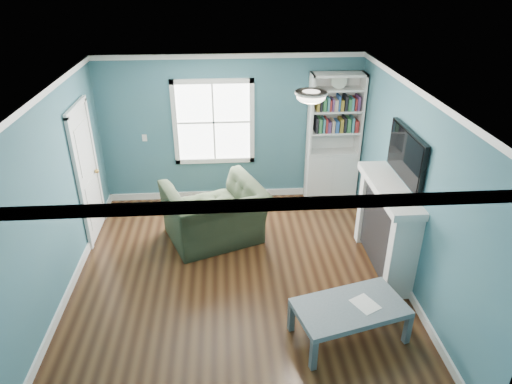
{
  "coord_description": "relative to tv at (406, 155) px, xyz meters",
  "views": [
    {
      "loc": [
        -0.11,
        -5.05,
        3.99
      ],
      "look_at": [
        0.28,
        0.4,
        1.16
      ],
      "focal_mm": 32.0,
      "sensor_mm": 36.0,
      "label": 1
    }
  ],
  "objects": [
    {
      "name": "floor",
      "position": [
        -2.2,
        -0.2,
        -1.72
      ],
      "size": [
        5.0,
        5.0,
        0.0
      ],
      "primitive_type": "plane",
      "color": "black",
      "rests_on": "ground"
    },
    {
      "name": "fireplace",
      "position": [
        -0.12,
        0.0,
        -1.09
      ],
      "size": [
        0.44,
        1.58,
        1.3
      ],
      "color": "black",
      "rests_on": "ground"
    },
    {
      "name": "door",
      "position": [
        -4.42,
        1.2,
        -0.65
      ],
      "size": [
        0.12,
        0.98,
        2.17
      ],
      "color": "silver",
      "rests_on": "ground"
    },
    {
      "name": "light_switch",
      "position": [
        -3.7,
        2.28,
        -0.52
      ],
      "size": [
        0.08,
        0.01,
        0.12
      ],
      "primitive_type": "cube",
      "color": "white",
      "rests_on": "room_walls"
    },
    {
      "name": "window",
      "position": [
        -2.5,
        2.29,
        -0.27
      ],
      "size": [
        1.4,
        0.06,
        1.5
      ],
      "color": "white",
      "rests_on": "room_walls"
    },
    {
      "name": "paper_sheet",
      "position": [
        -0.78,
        -1.32,
        -1.27
      ],
      "size": [
        0.35,
        0.37,
        0.0
      ],
      "primitive_type": "cube",
      "rotation": [
        0.0,
        0.0,
        0.48
      ],
      "color": "white",
      "rests_on": "coffee_table"
    },
    {
      "name": "recliner",
      "position": [
        -2.52,
        0.87,
        -1.11
      ],
      "size": [
        1.63,
        1.35,
        1.22
      ],
      "primitive_type": "imported",
      "rotation": [
        0.0,
        0.0,
        -2.77
      ],
      "color": "#222E1D",
      "rests_on": "ground"
    },
    {
      "name": "coffee_table",
      "position": [
        -0.95,
        -1.33,
        -1.33
      ],
      "size": [
        1.39,
        0.98,
        0.46
      ],
      "rotation": [
        0.0,
        0.0,
        0.26
      ],
      "color": "#4C565C",
      "rests_on": "ground"
    },
    {
      "name": "tv",
      "position": [
        0.0,
        0.0,
        0.0
      ],
      "size": [
        0.06,
        1.1,
        0.65
      ],
      "primitive_type": "cube",
      "color": "black",
      "rests_on": "fireplace"
    },
    {
      "name": "bookshelf",
      "position": [
        -0.43,
        2.1,
        -0.8
      ],
      "size": [
        0.9,
        0.35,
        2.31
      ],
      "color": "silver",
      "rests_on": "ground"
    },
    {
      "name": "trim",
      "position": [
        -2.2,
        -0.2,
        -0.49
      ],
      "size": [
        4.5,
        5.0,
        2.6
      ],
      "color": "white",
      "rests_on": "ground"
    },
    {
      "name": "room_walls",
      "position": [
        -2.2,
        -0.2,
        -0.14
      ],
      "size": [
        5.0,
        5.0,
        5.0
      ],
      "color": "#366579",
      "rests_on": "ground"
    },
    {
      "name": "ceiling_fixture",
      "position": [
        -1.3,
        -0.1,
        0.82
      ],
      "size": [
        0.38,
        0.38,
        0.15
      ],
      "color": "white",
      "rests_on": "room_walls"
    }
  ]
}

